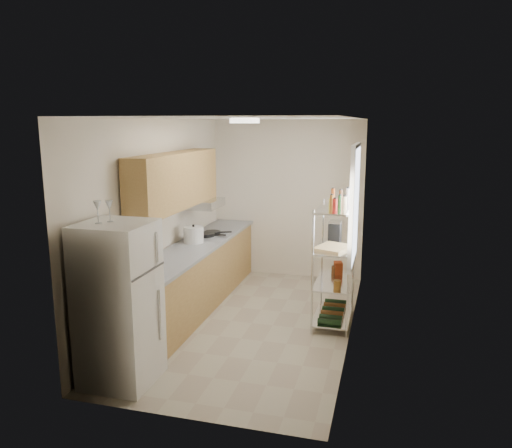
{
  "coord_description": "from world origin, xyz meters",
  "views": [
    {
      "loc": [
        1.63,
        -5.85,
        2.55
      ],
      "look_at": [
        -0.01,
        0.25,
        1.26
      ],
      "focal_mm": 35.0,
      "sensor_mm": 36.0,
      "label": 1
    }
  ],
  "objects": [
    {
      "name": "bakers_rack",
      "position": [
        1.0,
        0.3,
        1.11
      ],
      "size": [
        0.45,
        0.9,
        1.73
      ],
      "color": "silver",
      "rests_on": "ground"
    },
    {
      "name": "storage_bag",
      "position": [
        1.02,
        0.63,
        0.64
      ],
      "size": [
        0.14,
        0.16,
        0.16
      ],
      "primitive_type": "cube",
      "rotation": [
        0.0,
        0.0,
        0.26
      ],
      "color": "#923312",
      "rests_on": "bakers_rack"
    },
    {
      "name": "frying_pan_small",
      "position": [
        -0.9,
        1.05,
        0.92
      ],
      "size": [
        0.32,
        0.32,
        0.05
      ],
      "primitive_type": "cylinder",
      "rotation": [
        0.0,
        0.0,
        0.46
      ],
      "color": "black",
      "rests_on": "counter_run"
    },
    {
      "name": "range_hood",
      "position": [
        -1.0,
        0.9,
        1.39
      ],
      "size": [
        0.5,
        0.6,
        0.12
      ],
      "primitive_type": "cube",
      "color": "#B7BABC",
      "rests_on": "room"
    },
    {
      "name": "ceiling_dome",
      "position": [
        0.0,
        -0.3,
        2.57
      ],
      "size": [
        0.34,
        0.34,
        0.05
      ],
      "primitive_type": "cylinder",
      "color": "white",
      "rests_on": "room"
    },
    {
      "name": "window",
      "position": [
        1.23,
        0.35,
        1.55
      ],
      "size": [
        0.06,
        1.0,
        1.46
      ],
      "primitive_type": "cube",
      "color": "white",
      "rests_on": "room"
    },
    {
      "name": "room",
      "position": [
        0.0,
        0.0,
        1.3
      ],
      "size": [
        2.52,
        4.42,
        2.62
      ],
      "color": "#ADA48C",
      "rests_on": "ground"
    },
    {
      "name": "counter_run",
      "position": [
        -0.92,
        0.44,
        0.45
      ],
      "size": [
        0.63,
        3.51,
        0.9
      ],
      "color": "#B28C4B",
      "rests_on": "ground"
    },
    {
      "name": "frying_pan_large",
      "position": [
        -0.96,
        0.89,
        0.92
      ],
      "size": [
        0.32,
        0.32,
        0.05
      ],
      "primitive_type": "cylinder",
      "rotation": [
        0.0,
        0.0,
        0.18
      ],
      "color": "black",
      "rests_on": "counter_run"
    },
    {
      "name": "rice_cooker",
      "position": [
        -0.98,
        0.48,
        1.01
      ],
      "size": [
        0.28,
        0.28,
        0.23
      ],
      "primitive_type": "cylinder",
      "color": "silver",
      "rests_on": "counter_run"
    },
    {
      "name": "wine_glass_b",
      "position": [
        -0.93,
        -1.71,
        1.72
      ],
      "size": [
        0.07,
        0.07,
        0.2
      ],
      "primitive_type": null,
      "color": "silver",
      "rests_on": "refrigerator"
    },
    {
      "name": "espresso_machine",
      "position": [
        0.97,
        0.63,
        1.14
      ],
      "size": [
        0.16,
        0.23,
        0.27
      ],
      "primitive_type": "cube",
      "rotation": [
        0.0,
        0.0,
        -0.03
      ],
      "color": "black",
      "rests_on": "bakers_rack"
    },
    {
      "name": "wine_glass_a",
      "position": [
        -0.99,
        -1.81,
        1.73
      ],
      "size": [
        0.08,
        0.08,
        0.22
      ],
      "primitive_type": null,
      "color": "silver",
      "rests_on": "refrigerator"
    },
    {
      "name": "refrigerator",
      "position": [
        -0.87,
        -1.74,
        0.81
      ],
      "size": [
        0.67,
        0.67,
        1.62
      ],
      "primitive_type": "cube",
      "color": "silver",
      "rests_on": "ground"
    },
    {
      "name": "upper_cabinets",
      "position": [
        -1.05,
        0.1,
        1.81
      ],
      "size": [
        0.33,
        2.2,
        0.72
      ],
      "primitive_type": "cube",
      "color": "#B28C4B",
      "rests_on": "room"
    },
    {
      "name": "cutting_board",
      "position": [
        0.99,
        0.2,
        1.03
      ],
      "size": [
        0.49,
        0.55,
        0.03
      ],
      "primitive_type": "cube",
      "rotation": [
        0.0,
        0.0,
        -0.34
      ],
      "color": "tan",
      "rests_on": "bakers_rack"
    }
  ]
}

